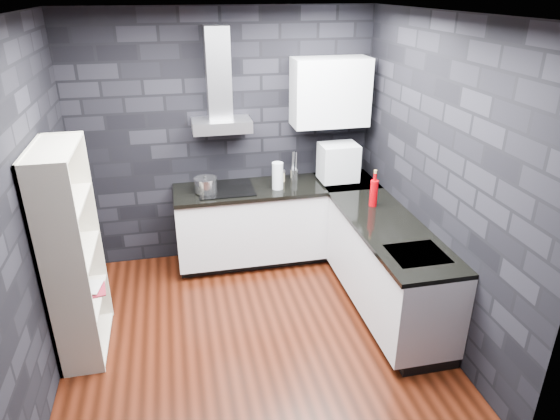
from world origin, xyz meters
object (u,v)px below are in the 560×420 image
object	(u,v)px
appliance_garage	(338,162)
storage_jar	(281,177)
glass_vase	(278,176)
utensil_crock	(294,174)
red_bottle	(374,193)
fruit_bowl	(69,256)
pot	(206,185)
bookshelf	(72,254)

from	to	relation	value
appliance_garage	storage_jar	bearing A→B (deg)	165.56
glass_vase	utensil_crock	size ratio (longest dim) A/B	2.39
red_bottle	fruit_bowl	distance (m)	2.77
utensil_crock	pot	bearing A→B (deg)	-169.81
utensil_crock	red_bottle	distance (m)	1.04
bookshelf	glass_vase	bearing A→B (deg)	26.90
pot	appliance_garage	xyz separation A→B (m)	(1.44, 0.01, 0.15)
appliance_garage	bookshelf	xyz separation A→B (m)	(-2.59, -1.09, -0.22)
pot	glass_vase	world-z (taller)	glass_vase
glass_vase	red_bottle	xyz separation A→B (m)	(0.82, -0.64, -0.01)
pot	glass_vase	distance (m)	0.76
storage_jar	red_bottle	xyz separation A→B (m)	(0.74, -0.84, 0.08)
pot	appliance_garage	distance (m)	1.44
fruit_bowl	glass_vase	bearing A→B (deg)	30.72
appliance_garage	red_bottle	xyz separation A→B (m)	(0.13, -0.70, -0.09)
appliance_garage	pot	bearing A→B (deg)	179.44
storage_jar	appliance_garage	size ratio (longest dim) A/B	0.27
utensil_crock	bookshelf	xyz separation A→B (m)	(-2.14, -1.26, -0.06)
pot	storage_jar	size ratio (longest dim) A/B	2.09
utensil_crock	appliance_garage	xyz separation A→B (m)	(0.45, -0.17, 0.16)
storage_jar	utensil_crock	xyz separation A→B (m)	(0.15, 0.02, 0.01)
storage_jar	appliance_garage	bearing A→B (deg)	-13.47
storage_jar	utensil_crock	size ratio (longest dim) A/B	0.90
appliance_garage	red_bottle	world-z (taller)	appliance_garage
glass_vase	bookshelf	bearing A→B (deg)	-151.64
appliance_garage	bookshelf	size ratio (longest dim) A/B	0.22
storage_jar	appliance_garage	distance (m)	0.64
red_bottle	utensil_crock	bearing A→B (deg)	124.15
fruit_bowl	appliance_garage	bearing A→B (deg)	24.71
pot	utensil_crock	xyz separation A→B (m)	(0.98, 0.18, -0.02)
bookshelf	fruit_bowl	world-z (taller)	bookshelf
storage_jar	fruit_bowl	xyz separation A→B (m)	(-1.99, -1.34, -0.02)
storage_jar	fruit_bowl	bearing A→B (deg)	-146.08
red_bottle	bookshelf	xyz separation A→B (m)	(-2.73, -0.39, -0.13)
pot	red_bottle	distance (m)	1.71
storage_jar	bookshelf	xyz separation A→B (m)	(-1.99, -1.24, -0.05)
appliance_garage	utensil_crock	bearing A→B (deg)	158.78
utensil_crock	bookshelf	bearing A→B (deg)	-149.60
glass_vase	red_bottle	bearing A→B (deg)	-37.92
pot	bookshelf	world-z (taller)	bookshelf
pot	glass_vase	bearing A→B (deg)	-3.71
fruit_bowl	pot	bearing A→B (deg)	45.62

